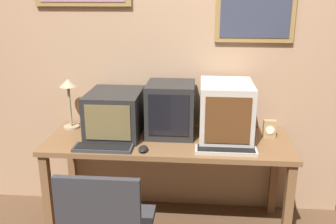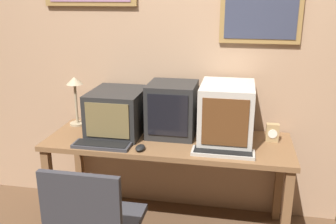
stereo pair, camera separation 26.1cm
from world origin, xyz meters
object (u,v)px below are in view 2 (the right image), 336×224
(monitor_center, at_px, (172,109))
(keyboard_main, at_px, (102,145))
(monitor_right, at_px, (226,113))
(desk_clock, at_px, (272,133))
(monitor_left, at_px, (118,112))
(keyboard_side, at_px, (223,152))
(desk_lamp, at_px, (75,91))
(mouse_near_keyboard, at_px, (140,148))

(monitor_center, bearing_deg, keyboard_main, -142.20)
(monitor_right, bearing_deg, desk_clock, 10.09)
(keyboard_main, xyz_separation_m, desk_clock, (1.14, 0.33, 0.05))
(monitor_left, xyz_separation_m, keyboard_side, (0.79, -0.25, -0.15))
(desk_lamp, bearing_deg, monitor_center, -4.86)
(monitor_left, bearing_deg, mouse_near_keyboard, -49.56)
(monitor_center, xyz_separation_m, monitor_right, (0.39, -0.06, 0.01))
(mouse_near_keyboard, height_order, desk_lamp, desk_lamp)
(monitor_center, height_order, monitor_right, monitor_right)
(desk_clock, bearing_deg, keyboard_side, -138.16)
(monitor_right, relative_size, desk_clock, 3.50)
(keyboard_main, relative_size, desk_lamp, 1.02)
(monitor_right, distance_m, desk_clock, 0.36)
(monitor_left, xyz_separation_m, mouse_near_keyboard, (0.25, -0.29, -0.15))
(monitor_center, bearing_deg, keyboard_side, -37.41)
(monitor_left, height_order, keyboard_side, monitor_left)
(mouse_near_keyboard, distance_m, desk_lamp, 0.79)
(keyboard_side, bearing_deg, desk_clock, 41.84)
(keyboard_side, bearing_deg, monitor_center, 142.59)
(keyboard_main, bearing_deg, monitor_left, 85.25)
(monitor_left, distance_m, keyboard_main, 0.32)
(monitor_right, distance_m, desk_lamp, 1.18)
(monitor_center, distance_m, desk_lamp, 0.79)
(monitor_left, bearing_deg, desk_clock, 1.98)
(monitor_right, relative_size, keyboard_side, 1.11)
(monitor_center, height_order, keyboard_main, monitor_center)
(monitor_left, distance_m, mouse_near_keyboard, 0.41)
(monitor_right, bearing_deg, monitor_center, 170.89)
(mouse_near_keyboard, bearing_deg, monitor_center, 65.25)
(monitor_left, height_order, monitor_center, monitor_center)
(monitor_right, height_order, desk_lamp, monitor_right)
(mouse_near_keyboard, distance_m, desk_clock, 0.93)
(mouse_near_keyboard, bearing_deg, keyboard_side, 3.92)
(monitor_left, height_order, desk_lamp, desk_lamp)
(monitor_center, relative_size, keyboard_main, 0.97)
(monitor_center, xyz_separation_m, desk_lamp, (-0.78, 0.07, 0.09))
(monitor_left, bearing_deg, keyboard_side, -17.76)
(keyboard_side, bearing_deg, desk_lamp, 162.68)
(keyboard_side, xyz_separation_m, desk_clock, (0.33, 0.29, 0.05))
(monitor_right, distance_m, keyboard_side, 0.30)
(keyboard_main, height_order, desk_clock, desk_clock)
(keyboard_side, bearing_deg, monitor_left, 162.24)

